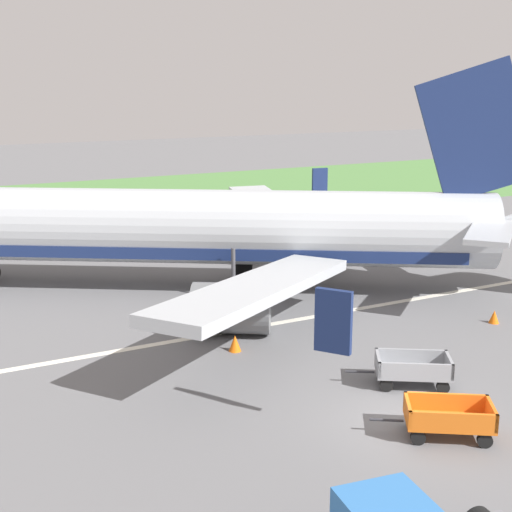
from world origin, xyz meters
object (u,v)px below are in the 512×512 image
at_px(airplane, 208,229).
at_px(traffic_cone_near_plane, 494,317).
at_px(baggage_cart_second_in_row, 413,369).
at_px(traffic_cone_mid_apron, 235,343).
at_px(baggage_cart_nearest, 448,418).

distance_m(airplane, traffic_cone_near_plane, 14.10).
distance_m(baggage_cart_second_in_row, traffic_cone_mid_apron, 6.97).
bearing_deg(airplane, baggage_cart_nearest, -90.48).
bearing_deg(baggage_cart_nearest, baggage_cart_second_in_row, 66.68).
relative_size(traffic_cone_near_plane, traffic_cone_mid_apron, 0.90).
xyz_separation_m(baggage_cart_second_in_row, traffic_cone_mid_apron, (-3.99, 5.71, -0.28)).
relative_size(baggage_cart_second_in_row, traffic_cone_near_plane, 5.93).
height_order(baggage_cart_nearest, baggage_cart_second_in_row, same).
relative_size(airplane, baggage_cart_nearest, 9.98).
xyz_separation_m(airplane, traffic_cone_mid_apron, (-2.70, -8.52, -2.73)).
bearing_deg(baggage_cart_nearest, traffic_cone_near_plane, 37.68).
xyz_separation_m(baggage_cart_nearest, traffic_cone_mid_apron, (-2.55, 9.05, -0.28)).
bearing_deg(traffic_cone_mid_apron, baggage_cart_nearest, -74.29).
bearing_deg(airplane, traffic_cone_near_plane, -51.01).
bearing_deg(traffic_cone_near_plane, traffic_cone_mid_apron, 168.97).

